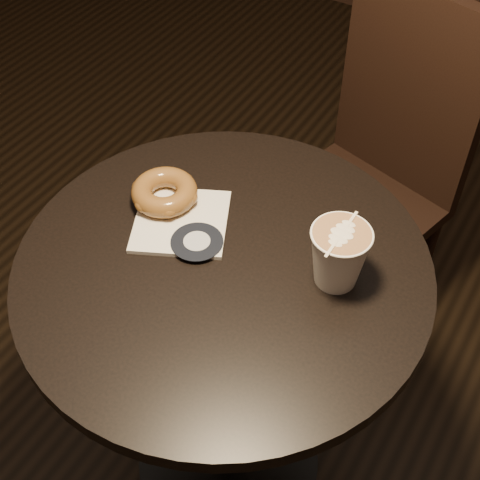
{
  "coord_description": "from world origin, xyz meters",
  "views": [
    {
      "loc": [
        0.4,
        -0.61,
        1.59
      ],
      "look_at": [
        0.01,
        0.03,
        0.79
      ],
      "focal_mm": 50.0,
      "sensor_mm": 36.0,
      "label": 1
    }
  ],
  "objects_px": {
    "chair": "(378,162)",
    "pastry_bag": "(181,221)",
    "doughnut": "(164,192)",
    "latte_cup": "(338,257)",
    "cafe_table": "(225,331)"
  },
  "relations": [
    {
      "from": "pastry_bag",
      "to": "cafe_table",
      "type": "bearing_deg",
      "value": -45.37
    },
    {
      "from": "cafe_table",
      "to": "doughnut",
      "type": "distance_m",
      "value": 0.29
    },
    {
      "from": "doughnut",
      "to": "latte_cup",
      "type": "height_order",
      "value": "latte_cup"
    },
    {
      "from": "pastry_bag",
      "to": "doughnut",
      "type": "relative_size",
      "value": 1.35
    },
    {
      "from": "pastry_bag",
      "to": "doughnut",
      "type": "xyz_separation_m",
      "value": [
        -0.05,
        0.03,
        0.02
      ]
    },
    {
      "from": "cafe_table",
      "to": "pastry_bag",
      "type": "distance_m",
      "value": 0.24
    },
    {
      "from": "chair",
      "to": "pastry_bag",
      "type": "xyz_separation_m",
      "value": [
        -0.15,
        -0.6,
        0.23
      ]
    },
    {
      "from": "chair",
      "to": "doughnut",
      "type": "relative_size",
      "value": 7.89
    },
    {
      "from": "latte_cup",
      "to": "pastry_bag",
      "type": "bearing_deg",
      "value": -174.93
    },
    {
      "from": "pastry_bag",
      "to": "latte_cup",
      "type": "xyz_separation_m",
      "value": [
        0.29,
        0.03,
        0.05
      ]
    },
    {
      "from": "cafe_table",
      "to": "latte_cup",
      "type": "xyz_separation_m",
      "value": [
        0.17,
        0.06,
        0.25
      ]
    },
    {
      "from": "cafe_table",
      "to": "pastry_bag",
      "type": "xyz_separation_m",
      "value": [
        -0.11,
        0.04,
        0.2
      ]
    },
    {
      "from": "cafe_table",
      "to": "doughnut",
      "type": "xyz_separation_m",
      "value": [
        -0.16,
        0.07,
        0.23
      ]
    },
    {
      "from": "chair",
      "to": "doughnut",
      "type": "height_order",
      "value": "chair"
    },
    {
      "from": "doughnut",
      "to": "latte_cup",
      "type": "distance_m",
      "value": 0.34
    }
  ]
}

